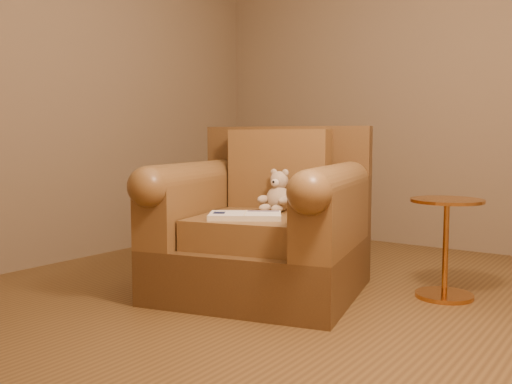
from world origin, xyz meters
The scene contains 5 objects.
floor centered at (0.00, 0.00, 0.00)m, with size 4.00×4.00×0.00m, color brown.
armchair centered at (-0.29, 0.01, 0.39)m, with size 1.34×1.30×1.01m.
teddy_bear centered at (-0.26, 0.11, 0.58)m, with size 0.19×0.22×0.27m.
guidebook centered at (-0.24, -0.26, 0.50)m, with size 0.47×0.42×0.03m.
side_table centered at (0.66, 0.49, 0.31)m, with size 0.41×0.41×0.58m.
Camera 1 is at (1.63, -2.81, 0.93)m, focal length 40.00 mm.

